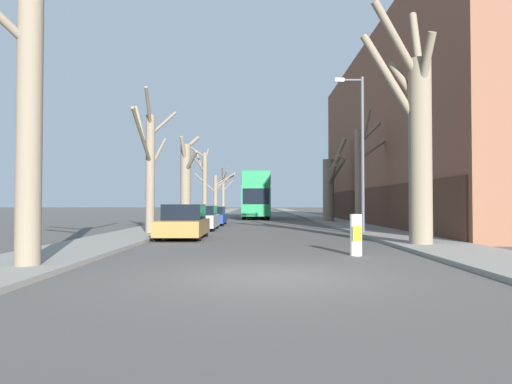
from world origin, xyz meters
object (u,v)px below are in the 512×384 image
Objects in this scene: street_tree_right_1 at (361,173)px; street_tree_left_2 at (186,180)px; street_tree_left_5 at (223,191)px; street_tree_left_3 at (204,182)px; parked_car_0 at (184,222)px; traffic_bollard at (356,235)px; street_tree_left_0 at (26,89)px; parked_car_1 at (201,218)px; street_tree_right_0 at (417,134)px; parked_car_2 at (212,216)px; double_decker_bus at (256,193)px; street_tree_right_2 at (330,185)px; street_tree_left_1 at (150,165)px; street_tree_left_4 at (216,192)px; lamp_post at (360,146)px.

street_tree_left_2 is at bearing 143.64° from street_tree_right_1.
street_tree_left_3 is at bearing -90.54° from street_tree_left_5.
traffic_bollard is (5.90, -6.24, -0.09)m from parked_car_0.
parked_car_1 is (2.06, 15.48, -3.39)m from street_tree_left_0.
parked_car_0 is (2.06, 9.17, -3.36)m from street_tree_left_0.
street_tree_left_5 reaches higher than street_tree_right_1.
street_tree_right_0 is 18.35m from parked_car_2.
double_decker_bus is 19.52m from parked_car_1.
traffic_bollard is at bearing -103.76° from street_tree_right_1.
street_tree_right_0 reaches higher than parked_car_0.
street_tree_left_5 is at bearing 92.90° from parked_car_2.
street_tree_left_2 is 0.96× the size of street_tree_left_5.
double_decker_bus is at bearing 119.89° from street_tree_right_2.
street_tree_left_1 is 12.22m from street_tree_left_2.
street_tree_left_4 is (0.17, 11.95, -0.75)m from street_tree_left_3.
street_tree_left_1 is 11.61m from street_tree_right_1.
street_tree_left_2 is 0.78× the size of street_tree_right_0.
street_tree_left_2 is at bearing 120.44° from street_tree_right_0.
street_tree_left_4 is 0.64× the size of street_tree_right_0.
street_tree_right_1 is 13.07m from traffic_bollard.
double_decker_bus is at bearing 107.01° from street_tree_right_1.
street_tree_left_2 is 1.23× the size of street_tree_left_4.
street_tree_right_2 is (10.87, -10.80, -0.79)m from street_tree_left_3.
street_tree_left_2 is (-0.06, 23.53, -0.84)m from street_tree_left_0.
street_tree_right_0 is at bearing -29.53° from street_tree_left_1.
street_tree_left_3 is at bearing 113.05° from lamp_post.
street_tree_right_2 is at bearing -64.82° from street_tree_left_4.
parked_car_2 is at bearing 90.00° from parked_car_0.
street_tree_left_2 is at bearing 130.54° from lamp_post.
street_tree_left_2 is 10.92m from street_tree_right_2.
street_tree_left_5 is 36.21m from street_tree_right_2.
street_tree_left_2 is 1.01× the size of street_tree_right_2.
street_tree_left_3 is 26.06m from lamp_post.
street_tree_left_3 reaches higher than street_tree_left_2.
parked_car_0 is at bearing 156.09° from street_tree_right_0.
street_tree_left_0 is 47.58m from street_tree_left_4.
street_tree_right_0 reaches higher than street_tree_right_2.
street_tree_left_1 is 1.22× the size of street_tree_left_4.
street_tree_left_0 reaches higher than parked_car_0.
street_tree_left_1 is 0.58× the size of double_decker_bus.
double_decker_bus is at bearing 65.10° from street_tree_left_2.
street_tree_right_0 is (10.52, -42.18, 0.93)m from street_tree_left_4.
double_decker_bus reaches higher than parked_car_2.
street_tree_left_0 reaches higher than street_tree_left_4.
street_tree_left_0 is 15.42m from lamp_post.
street_tree_left_4 is 1.35× the size of parked_car_0.
street_tree_right_0 reaches higher than traffic_bollard.
double_decker_bus is 13.83m from parked_car_2.
parked_car_0 is at bearing -48.02° from street_tree_left_1.
lamp_post reaches higher than double_decker_bus.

